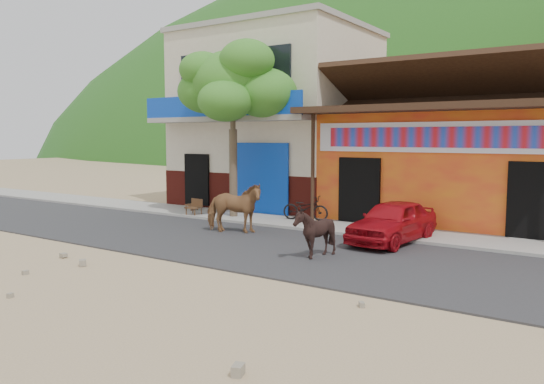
{
  "coord_description": "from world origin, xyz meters",
  "views": [
    {
      "loc": [
        6.66,
        -8.62,
        2.84
      ],
      "look_at": [
        -1.12,
        3.0,
        1.4
      ],
      "focal_mm": 35.0,
      "sensor_mm": 36.0,
      "label": 1
    }
  ],
  "objects_px": {
    "red_car": "(393,221)",
    "cafe_chair_right": "(192,199)",
    "tree": "(233,129)",
    "cafe_chair_left": "(194,200)",
    "scooter": "(305,208)",
    "cow_tan": "(234,208)",
    "cow_dark": "(315,233)"
  },
  "relations": [
    {
      "from": "cow_tan",
      "to": "cafe_chair_left",
      "type": "distance_m",
      "value": 3.59
    },
    {
      "from": "cow_dark",
      "to": "red_car",
      "type": "height_order",
      "value": "cow_dark"
    },
    {
      "from": "red_car",
      "to": "cafe_chair_left",
      "type": "bearing_deg",
      "value": -178.14
    },
    {
      "from": "tree",
      "to": "cow_tan",
      "type": "height_order",
      "value": "tree"
    },
    {
      "from": "scooter",
      "to": "cafe_chair_left",
      "type": "bearing_deg",
      "value": 93.64
    },
    {
      "from": "cow_tan",
      "to": "tree",
      "type": "bearing_deg",
      "value": 16.82
    },
    {
      "from": "cow_dark",
      "to": "cafe_chair_right",
      "type": "distance_m",
      "value": 8.56
    },
    {
      "from": "cow_dark",
      "to": "red_car",
      "type": "distance_m",
      "value": 2.88
    },
    {
      "from": "cow_tan",
      "to": "scooter",
      "type": "height_order",
      "value": "cow_tan"
    },
    {
      "from": "cow_tan",
      "to": "red_car",
      "type": "bearing_deg",
      "value": -95.66
    },
    {
      "from": "cafe_chair_left",
      "to": "tree",
      "type": "bearing_deg",
      "value": 15.21
    },
    {
      "from": "red_car",
      "to": "scooter",
      "type": "relative_size",
      "value": 2.15
    },
    {
      "from": "cafe_chair_left",
      "to": "cafe_chair_right",
      "type": "bearing_deg",
      "value": 131.45
    },
    {
      "from": "red_car",
      "to": "cafe_chair_right",
      "type": "distance_m",
      "value": 8.48
    },
    {
      "from": "cow_tan",
      "to": "scooter",
      "type": "bearing_deg",
      "value": -37.51
    },
    {
      "from": "tree",
      "to": "cafe_chair_left",
      "type": "distance_m",
      "value": 2.9
    },
    {
      "from": "red_car",
      "to": "cafe_chair_right",
      "type": "relative_size",
      "value": 4.11
    },
    {
      "from": "cow_dark",
      "to": "scooter",
      "type": "height_order",
      "value": "cow_dark"
    },
    {
      "from": "cafe_chair_left",
      "to": "red_car",
      "type": "bearing_deg",
      "value": -8.23
    },
    {
      "from": "tree",
      "to": "cafe_chair_left",
      "type": "height_order",
      "value": "tree"
    },
    {
      "from": "tree",
      "to": "cafe_chair_right",
      "type": "xyz_separation_m",
      "value": [
        -2.22,
        0.3,
        -2.59
      ]
    },
    {
      "from": "red_car",
      "to": "cafe_chair_left",
      "type": "height_order",
      "value": "red_car"
    },
    {
      "from": "red_car",
      "to": "cafe_chair_right",
      "type": "xyz_separation_m",
      "value": [
        -8.38,
        1.3,
        -0.08
      ]
    },
    {
      "from": "cow_dark",
      "to": "tree",
      "type": "bearing_deg",
      "value": -159.23
    },
    {
      "from": "cafe_chair_right",
      "to": "tree",
      "type": "bearing_deg",
      "value": 1.32
    },
    {
      "from": "red_car",
      "to": "scooter",
      "type": "distance_m",
      "value": 3.92
    },
    {
      "from": "cow_tan",
      "to": "cafe_chair_left",
      "type": "relative_size",
      "value": 1.74
    },
    {
      "from": "cafe_chair_right",
      "to": "cafe_chair_left",
      "type": "bearing_deg",
      "value": -35.2
    },
    {
      "from": "tree",
      "to": "cafe_chair_right",
      "type": "height_order",
      "value": "tree"
    },
    {
      "from": "cafe_chair_right",
      "to": "cow_tan",
      "type": "bearing_deg",
      "value": -23.58
    },
    {
      "from": "cow_dark",
      "to": "cafe_chair_right",
      "type": "bearing_deg",
      "value": -152.26
    },
    {
      "from": "tree",
      "to": "cow_dark",
      "type": "bearing_deg",
      "value": -35.22
    }
  ]
}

